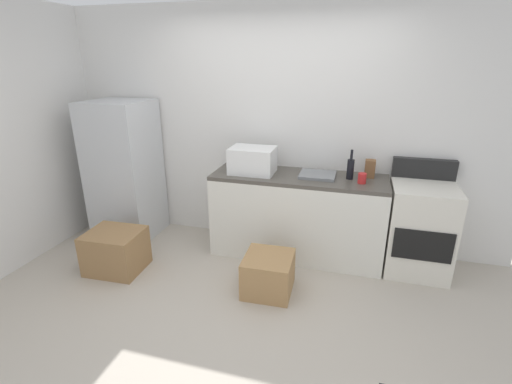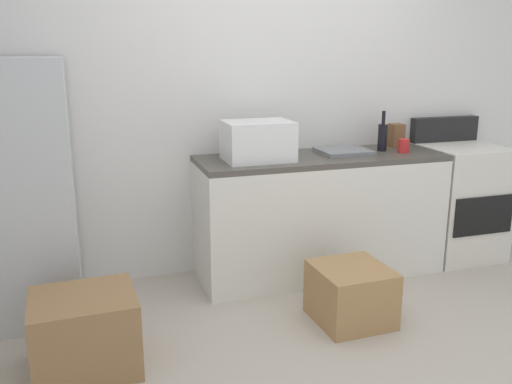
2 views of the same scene
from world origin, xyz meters
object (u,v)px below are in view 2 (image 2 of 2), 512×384
object	(u,v)px
refrigerator	(15,192)
stove_oven	(458,199)
knife_block	(396,135)
cardboard_box_medium	(351,294)
microwave	(258,141)
wine_bottle	(382,136)
cardboard_box_large	(85,333)
coffee_mug	(404,146)

from	to	relation	value
refrigerator	stove_oven	xyz separation A→B (m)	(3.27, 0.06, -0.34)
stove_oven	knife_block	bearing A→B (deg)	164.97
knife_block	cardboard_box_medium	bearing A→B (deg)	-131.97
stove_oven	microwave	bearing A→B (deg)	-178.93
knife_block	stove_oven	bearing A→B (deg)	-15.03
refrigerator	wine_bottle	xyz separation A→B (m)	(2.56, 0.08, 0.21)
microwave	cardboard_box_large	xyz separation A→B (m)	(-1.21, -0.80, -0.83)
refrigerator	knife_block	bearing A→B (deg)	4.06
stove_oven	cardboard_box_medium	bearing A→B (deg)	-150.02
cardboard_box_medium	cardboard_box_large	bearing A→B (deg)	-177.85
coffee_mug	cardboard_box_medium	xyz separation A→B (m)	(-0.75, -0.69, -0.77)
stove_oven	cardboard_box_medium	world-z (taller)	stove_oven
stove_oven	cardboard_box_large	xyz separation A→B (m)	(-2.92, -0.84, -0.26)
cardboard_box_large	refrigerator	bearing A→B (deg)	113.84
coffee_mug	cardboard_box_large	xyz separation A→B (m)	(-2.33, -0.75, -0.74)
cardboard_box_large	stove_oven	bearing A→B (deg)	15.96
stove_oven	coffee_mug	world-z (taller)	stove_oven
microwave	coffee_mug	bearing A→B (deg)	-2.59
microwave	cardboard_box_large	size ratio (longest dim) A/B	0.86
coffee_mug	wine_bottle	bearing A→B (deg)	137.73
microwave	cardboard_box_medium	size ratio (longest dim) A/B	1.01
cardboard_box_medium	stove_oven	bearing A→B (deg)	29.98
stove_oven	cardboard_box_large	size ratio (longest dim) A/B	2.07
microwave	coffee_mug	world-z (taller)	microwave
wine_bottle	coffee_mug	distance (m)	0.17
wine_bottle	cardboard_box_medium	distance (m)	1.32
stove_oven	wine_bottle	xyz separation A→B (m)	(-0.71, 0.03, 0.54)
coffee_mug	cardboard_box_large	distance (m)	2.56
cardboard_box_large	knife_block	bearing A→B (deg)	22.11
wine_bottle	refrigerator	bearing A→B (deg)	-178.20
refrigerator	coffee_mug	xyz separation A→B (m)	(2.68, -0.03, 0.15)
cardboard_box_medium	microwave	bearing A→B (deg)	116.05
coffee_mug	microwave	bearing A→B (deg)	177.41
knife_block	cardboard_box_large	bearing A→B (deg)	-157.89
microwave	knife_block	distance (m)	1.20
stove_oven	cardboard_box_large	world-z (taller)	stove_oven
microwave	wine_bottle	size ratio (longest dim) A/B	1.53
cardboard_box_medium	knife_block	bearing A→B (deg)	48.03
knife_block	microwave	bearing A→B (deg)	-171.77
wine_bottle	cardboard_box_large	size ratio (longest dim) A/B	0.56
microwave	knife_block	world-z (taller)	microwave
coffee_mug	stove_oven	bearing A→B (deg)	7.92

